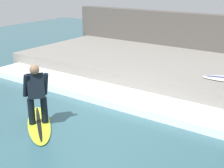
# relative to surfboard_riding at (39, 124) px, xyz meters

# --- Properties ---
(ground_plane) EXTENTS (28.00, 28.00, 0.00)m
(ground_plane) POSITION_rel_surfboard_riding_xyz_m (0.90, -0.88, -0.03)
(ground_plane) COLOR #335B66
(concrete_ledge) EXTENTS (4.40, 10.70, 0.53)m
(concrete_ledge) POSITION_rel_surfboard_riding_xyz_m (5.06, -0.88, 0.23)
(concrete_ledge) COLOR gray
(concrete_ledge) RESTS_ON ground_plane
(back_wall) EXTENTS (0.50, 11.23, 1.88)m
(back_wall) POSITION_rel_surfboard_riding_xyz_m (7.51, -0.88, 0.91)
(back_wall) COLOR #544F49
(back_wall) RESTS_ON ground_plane
(wave_foam_crest) EXTENTS (1.15, 10.16, 0.20)m
(wave_foam_crest) POSITION_rel_surfboard_riding_xyz_m (2.28, -0.88, 0.07)
(wave_foam_crest) COLOR white
(wave_foam_crest) RESTS_ON ground_plane
(surfboard_riding) EXTENTS (1.66, 1.86, 0.07)m
(surfboard_riding) POSITION_rel_surfboard_riding_xyz_m (0.00, 0.00, 0.00)
(surfboard_riding) COLOR #BFE02D
(surfboard_riding) RESTS_ON ground_plane
(surfer_riding) EXTENTS (0.55, 0.55, 1.38)m
(surfer_riding) POSITION_rel_surfboard_riding_xyz_m (-0.00, -0.00, 0.79)
(surfer_riding) COLOR black
(surfer_riding) RESTS_ON surfboard_riding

